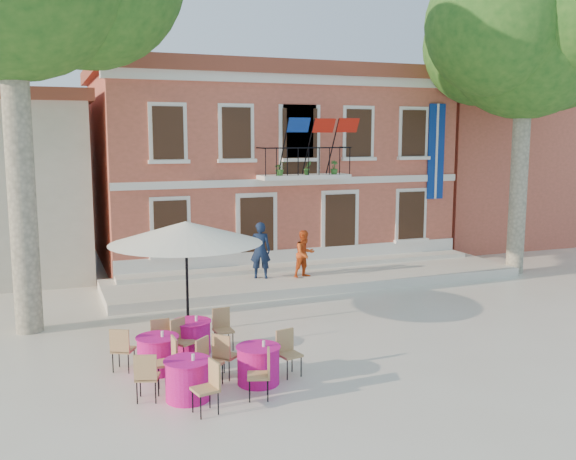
# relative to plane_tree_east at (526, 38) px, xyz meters

# --- Properties ---
(ground) EXTENTS (90.00, 90.00, 0.00)m
(ground) POSITION_rel_plane_tree_east_xyz_m (-9.30, -3.28, -8.23)
(ground) COLOR beige
(ground) RESTS_ON ground
(main_building) EXTENTS (13.50, 9.59, 7.50)m
(main_building) POSITION_rel_plane_tree_east_xyz_m (-7.30, 6.70, -4.45)
(main_building) COLOR #CC5E49
(main_building) RESTS_ON ground
(neighbor_east) EXTENTS (9.40, 9.40, 6.40)m
(neighbor_east) POSITION_rel_plane_tree_east_xyz_m (4.70, 7.72, -5.02)
(neighbor_east) COLOR #CC5E49
(neighbor_east) RESTS_ON ground
(terrace) EXTENTS (14.00, 3.40, 0.30)m
(terrace) POSITION_rel_plane_tree_east_xyz_m (-7.30, 1.12, -8.08)
(terrace) COLOR silver
(terrace) RESTS_ON ground
(plane_tree_east) EXTENTS (5.67, 5.67, 11.13)m
(plane_tree_east) POSITION_rel_plane_tree_east_xyz_m (0.00, 0.00, 0.00)
(plane_tree_east) COLOR #A59E84
(plane_tree_east) RESTS_ON ground
(patio_umbrella) EXTENTS (3.80, 3.80, 2.82)m
(patio_umbrella) POSITION_rel_plane_tree_east_xyz_m (-12.53, -2.77, -5.70)
(patio_umbrella) COLOR black
(patio_umbrella) RESTS_ON ground
(pedestrian_navy) EXTENTS (0.80, 0.67, 1.85)m
(pedestrian_navy) POSITION_rel_plane_tree_east_xyz_m (-9.29, 1.15, -7.01)
(pedestrian_navy) COLOR #101D38
(pedestrian_navy) RESTS_ON terrace
(pedestrian_orange) EXTENTS (0.88, 0.76, 1.55)m
(pedestrian_orange) POSITION_rel_plane_tree_east_xyz_m (-7.88, 0.78, -7.16)
(pedestrian_orange) COLOR #CF4A18
(pedestrian_orange) RESTS_ON terrace
(cafe_table_0) EXTENTS (1.83, 1.78, 0.95)m
(cafe_table_0) POSITION_rel_plane_tree_east_xyz_m (-13.42, -6.90, -7.81)
(cafe_table_0) COLOR #D81495
(cafe_table_0) RESTS_ON ground
(cafe_table_1) EXTENTS (1.78, 1.83, 0.95)m
(cafe_table_1) POSITION_rel_plane_tree_east_xyz_m (-11.94, -6.63, -7.81)
(cafe_table_1) COLOR #D81495
(cafe_table_1) RESTS_ON ground
(cafe_table_2) EXTENTS (1.87, 1.65, 0.95)m
(cafe_table_2) POSITION_rel_plane_tree_east_xyz_m (-13.71, -5.28, -7.81)
(cafe_table_2) COLOR #D81495
(cafe_table_2) RESTS_ON ground
(cafe_table_3) EXTENTS (1.93, 0.90, 0.95)m
(cafe_table_3) POSITION_rel_plane_tree_east_xyz_m (-12.80, -4.41, -7.81)
(cafe_table_3) COLOR #D81495
(cafe_table_3) RESTS_ON ground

